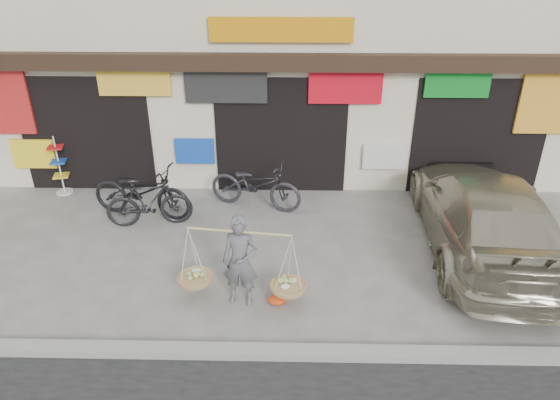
{
  "coord_description": "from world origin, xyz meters",
  "views": [
    {
      "loc": [
        0.21,
        -7.36,
        5.21
      ],
      "look_at": [
        0.03,
        0.9,
        1.03
      ],
      "focal_mm": 32.0,
      "sensor_mm": 36.0,
      "label": 1
    }
  ],
  "objects_px": {
    "bike_0": "(141,191)",
    "display_rack": "(60,171)",
    "bike_2": "(255,185)",
    "bike_1": "(149,202)",
    "suv": "(484,213)",
    "street_vendor": "(240,265)"
  },
  "relations": [
    {
      "from": "bike_0",
      "to": "bike_2",
      "type": "distance_m",
      "value": 2.44
    },
    {
      "from": "bike_0",
      "to": "display_rack",
      "type": "xyz_separation_m",
      "value": [
        -2.2,
        1.09,
        -0.02
      ]
    },
    {
      "from": "bike_1",
      "to": "suv",
      "type": "relative_size",
      "value": 0.33
    },
    {
      "from": "bike_1",
      "to": "suv",
      "type": "bearing_deg",
      "value": -105.49
    },
    {
      "from": "bike_1",
      "to": "bike_2",
      "type": "xyz_separation_m",
      "value": [
        2.14,
        0.86,
        0.03
      ]
    },
    {
      "from": "bike_0",
      "to": "suv",
      "type": "bearing_deg",
      "value": -86.6
    },
    {
      "from": "suv",
      "to": "display_rack",
      "type": "height_order",
      "value": "suv"
    },
    {
      "from": "street_vendor",
      "to": "bike_2",
      "type": "relative_size",
      "value": 0.99
    },
    {
      "from": "bike_0",
      "to": "display_rack",
      "type": "relative_size",
      "value": 1.58
    },
    {
      "from": "bike_1",
      "to": "display_rack",
      "type": "bearing_deg",
      "value": 49.66
    },
    {
      "from": "bike_2",
      "to": "bike_1",
      "type": "bearing_deg",
      "value": 129.32
    },
    {
      "from": "street_vendor",
      "to": "bike_1",
      "type": "relative_size",
      "value": 1.18
    },
    {
      "from": "bike_0",
      "to": "suv",
      "type": "distance_m",
      "value": 6.91
    },
    {
      "from": "bike_0",
      "to": "bike_2",
      "type": "xyz_separation_m",
      "value": [
        2.4,
        0.45,
        -0.03
      ]
    },
    {
      "from": "street_vendor",
      "to": "bike_0",
      "type": "bearing_deg",
      "value": 136.6
    },
    {
      "from": "street_vendor",
      "to": "bike_1",
      "type": "bearing_deg",
      "value": 137.55
    },
    {
      "from": "street_vendor",
      "to": "bike_2",
      "type": "distance_m",
      "value": 3.37
    },
    {
      "from": "bike_2",
      "to": "display_rack",
      "type": "distance_m",
      "value": 4.65
    },
    {
      "from": "display_rack",
      "to": "bike_1",
      "type": "bearing_deg",
      "value": -31.21
    },
    {
      "from": "bike_0",
      "to": "bike_1",
      "type": "height_order",
      "value": "bike_0"
    },
    {
      "from": "suv",
      "to": "display_rack",
      "type": "relative_size",
      "value": 3.81
    },
    {
      "from": "street_vendor",
      "to": "suv",
      "type": "bearing_deg",
      "value": 29.14
    }
  ]
}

